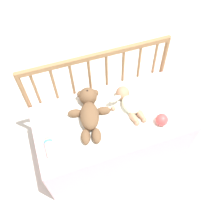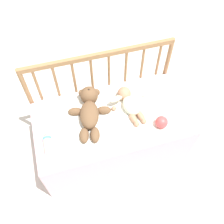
# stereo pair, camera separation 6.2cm
# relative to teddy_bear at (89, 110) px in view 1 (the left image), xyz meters

# --- Properties ---
(ground_plane) EXTENTS (12.00, 12.00, 0.00)m
(ground_plane) POSITION_rel_teddy_bear_xyz_m (0.15, -0.08, -0.51)
(ground_plane) COLOR silver
(crib_mattress) EXTENTS (1.18, 0.61, 0.46)m
(crib_mattress) POSITION_rel_teddy_bear_xyz_m (0.15, -0.08, -0.29)
(crib_mattress) COLOR #EDB7C6
(crib_mattress) RESTS_ON ground_plane
(crib_rail) EXTENTS (1.18, 0.04, 0.81)m
(crib_rail) POSITION_rel_teddy_bear_xyz_m (0.15, 0.25, 0.06)
(crib_rail) COLOR #997047
(crib_rail) RESTS_ON ground_plane
(blanket) EXTENTS (0.82, 0.53, 0.01)m
(blanket) POSITION_rel_teddy_bear_xyz_m (0.12, -0.06, -0.05)
(blanket) COLOR white
(blanket) RESTS_ON crib_mattress
(teddy_bear) EXTENTS (0.33, 0.47, 0.14)m
(teddy_bear) POSITION_rel_teddy_bear_xyz_m (0.00, 0.00, 0.00)
(teddy_bear) COLOR brown
(teddy_bear) RESTS_ON crib_mattress
(baby) EXTENTS (0.30, 0.35, 0.11)m
(baby) POSITION_rel_teddy_bear_xyz_m (0.31, -0.02, -0.01)
(baby) COLOR #EAEACC
(baby) RESTS_ON crib_mattress
(baby_bottle) EXTENTS (0.06, 0.15, 0.06)m
(baby_bottle) POSITION_rel_teddy_bear_xyz_m (-0.34, -0.18, -0.03)
(baby_bottle) COLOR #F4E5CC
(baby_bottle) RESTS_ON crib_mattress
(toy_ball) EXTENTS (0.09, 0.09, 0.09)m
(toy_ball) POSITION_rel_teddy_bear_xyz_m (0.48, -0.25, -0.01)
(toy_ball) COLOR #DB4C4C
(toy_ball) RESTS_ON crib_mattress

